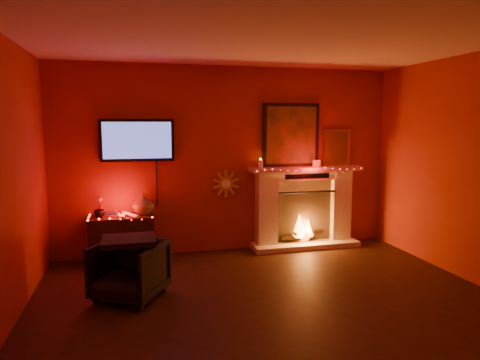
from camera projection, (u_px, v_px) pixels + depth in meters
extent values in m
plane|color=black|center=(287.00, 323.00, 4.04)|extent=(5.00, 5.00, 0.00)
plane|color=beige|center=(292.00, 28.00, 3.69)|extent=(5.00, 5.00, 0.00)
plane|color=maroon|center=(229.00, 160.00, 6.27)|extent=(5.00, 0.00, 5.00)
cube|color=beige|center=(305.00, 245.00, 6.53)|extent=(1.65, 0.40, 0.08)
cube|color=beige|center=(266.00, 212.00, 6.40)|extent=(0.30, 0.22, 0.95)
cube|color=beige|center=(339.00, 209.00, 6.69)|extent=(0.30, 0.22, 0.95)
cube|color=beige|center=(304.00, 175.00, 6.48)|extent=(1.50, 0.22, 0.14)
cube|color=beige|center=(306.00, 169.00, 6.41)|extent=(1.72, 0.34, 0.06)
cube|color=#86644E|center=(302.00, 210.00, 6.61)|extent=(0.90, 0.10, 0.95)
cube|color=black|center=(307.00, 218.00, 6.44)|extent=(0.90, 0.02, 0.78)
cylinder|color=black|center=(298.00, 238.00, 6.55)|extent=(0.55, 0.09, 0.09)
cylinder|color=black|center=(308.00, 233.00, 6.60)|extent=(0.51, 0.18, 0.08)
cone|color=orange|center=(299.00, 226.00, 6.53)|extent=(0.20, 0.20, 0.34)
cone|color=orange|center=(308.00, 227.00, 6.58)|extent=(0.16, 0.16, 0.26)
sphere|color=#FF3F07|center=(304.00, 236.00, 6.57)|extent=(0.18, 0.18, 0.18)
cube|color=black|center=(291.00, 135.00, 6.42)|extent=(0.88, 0.05, 0.95)
cube|color=#B55518|center=(292.00, 135.00, 6.39)|extent=(0.78, 0.01, 0.85)
cube|color=#C08438|center=(336.00, 147.00, 6.63)|extent=(0.46, 0.04, 0.56)
cube|color=#A27625|center=(337.00, 147.00, 6.61)|extent=(0.38, 0.01, 0.48)
cylinder|color=#F7E9CE|center=(261.00, 164.00, 6.27)|extent=(0.07, 0.07, 0.12)
cube|color=white|center=(317.00, 163.00, 6.47)|extent=(0.12, 0.01, 0.10)
cube|color=black|center=(137.00, 140.00, 5.87)|extent=(1.00, 0.06, 0.58)
cube|color=#4855BB|center=(137.00, 140.00, 5.84)|extent=(0.92, 0.01, 0.50)
cylinder|color=black|center=(157.00, 184.00, 6.03)|extent=(0.02, 0.02, 0.66)
cylinder|color=gold|center=(226.00, 184.00, 6.28)|extent=(0.20, 0.03, 0.20)
cylinder|color=white|center=(226.00, 184.00, 6.27)|extent=(0.13, 0.01, 0.13)
cube|color=black|center=(122.00, 239.00, 5.80)|extent=(0.84, 0.42, 0.64)
imported|color=brown|center=(143.00, 204.00, 5.84)|extent=(0.29, 0.29, 0.30)
imported|color=black|center=(99.00, 214.00, 5.66)|extent=(0.13, 0.13, 0.10)
cylinder|color=white|center=(119.00, 215.00, 5.70)|extent=(0.15, 0.38, 0.05)
cylinder|color=white|center=(124.00, 216.00, 5.67)|extent=(0.06, 0.38, 0.05)
cylinder|color=white|center=(130.00, 215.00, 5.72)|extent=(0.23, 0.35, 0.05)
cube|color=maroon|center=(110.00, 216.00, 5.70)|extent=(0.20, 0.14, 0.03)
cube|color=#22304F|center=(111.00, 213.00, 5.71)|extent=(0.17, 0.12, 0.02)
imported|color=black|center=(130.00, 270.00, 4.60)|extent=(0.93, 0.93, 0.62)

